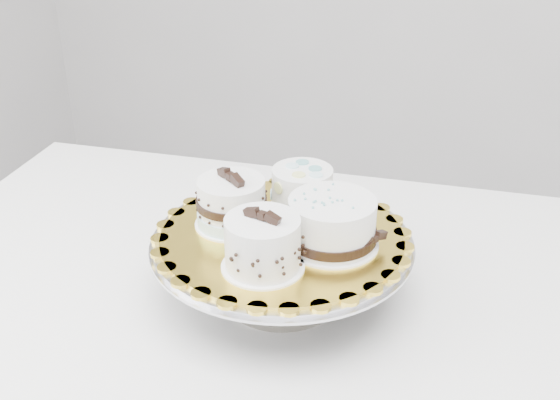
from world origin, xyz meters
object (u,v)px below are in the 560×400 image
at_px(table, 264,318).
at_px(cake_swirl, 263,245).
at_px(cake_board, 282,236).
at_px(cake_dots, 302,189).
at_px(cake_banded, 232,205).
at_px(cake_ribbon, 333,224).
at_px(cake_stand, 282,257).

relative_size(table, cake_swirl, 11.48).
bearing_deg(table, cake_board, -45.47).
bearing_deg(cake_dots, cake_banded, -130.33).
bearing_deg(cake_dots, cake_swirl, -83.56).
relative_size(cake_banded, cake_ribbon, 0.85).
bearing_deg(cake_banded, cake_swirl, -13.64).
distance_m(cake_stand, cake_ribbon, 0.10).
bearing_deg(cake_dots, cake_board, -86.40).
xyz_separation_m(cake_banded, cake_dots, (0.08, 0.08, 0.00)).
bearing_deg(cake_banded, table, 78.35).
xyz_separation_m(cake_board, cake_banded, (-0.08, -0.00, 0.04)).
bearing_deg(cake_board, cake_banded, -178.88).
bearing_deg(cake_ribbon, table, -173.02).
bearing_deg(cake_swirl, cake_ribbon, 63.58).
xyz_separation_m(cake_stand, cake_board, (0.00, 0.00, 0.03)).
bearing_deg(cake_ribbon, cake_swirl, -103.73).
distance_m(cake_stand, cake_swirl, 0.11).
height_order(cake_board, cake_swirl, cake_swirl).
bearing_deg(cake_swirl, cake_board, 105.49).
relative_size(cake_swirl, cake_dots, 1.00).
xyz_separation_m(cake_board, cake_swirl, (0.01, -0.09, 0.04)).
bearing_deg(cake_board, cake_ribbon, 1.81).
xyz_separation_m(cake_swirl, cake_ribbon, (0.06, 0.09, -0.00)).
bearing_deg(table, cake_swirl, -74.19).
xyz_separation_m(cake_stand, cake_dots, (-0.00, 0.08, 0.07)).
relative_size(cake_board, cake_banded, 2.61).
distance_m(cake_board, cake_banded, 0.09).
distance_m(table, cake_board, 0.19).
bearing_deg(table, cake_banded, -141.01).
relative_size(table, cake_banded, 9.75).
bearing_deg(cake_board, cake_swirl, -83.70).
bearing_deg(cake_banded, cake_dots, 77.80).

